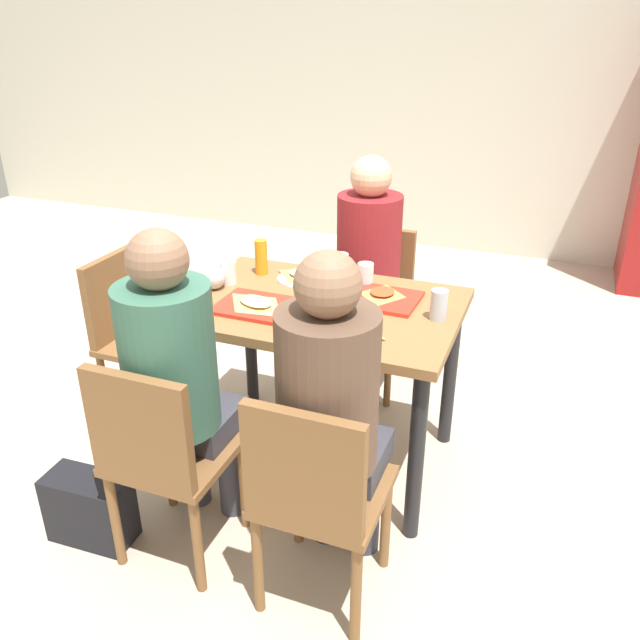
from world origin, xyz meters
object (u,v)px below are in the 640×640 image
Objects in this scene: chair_left_end at (134,328)px; paper_plate_center at (302,279)px; tray_red_near at (262,307)px; tray_red_far at (375,298)px; person_in_brown_jacket at (331,402)px; pizza_slice_b at (382,293)px; handbag at (90,508)px; pizza_slice_c at (305,274)px; main_table at (320,327)px; plastic_cup_b at (294,326)px; chair_near_right at (315,492)px; chair_far_side at (373,296)px; paper_plate_near_edge at (342,330)px; condiment_bottle at (261,257)px; person_far_side at (366,261)px; soda_can at (439,305)px; pizza_slice_d at (347,328)px; plastic_cup_c at (228,272)px; plastic_cup_d at (365,274)px; person_in_red at (176,370)px; chair_near_left at (161,452)px; pizza_slice_a at (256,303)px; plastic_cup_a at (341,264)px.

paper_plate_center is (0.78, 0.22, 0.29)m from chair_left_end.
tray_red_near is 0.47m from tray_red_far.
person_in_brown_jacket is 6.87× the size of pizza_slice_b.
pizza_slice_c is at bearing 65.63° from handbag.
main_table is 0.37m from plastic_cup_b.
chair_far_side is at bearing 100.38° from chair_near_right.
paper_plate_near_edge is at bearing -80.24° from chair_far_side.
paper_plate_near_edge is (0.17, -0.99, 0.29)m from chair_far_side.
paper_plate_near_edge is (0.34, -0.43, 0.00)m from paper_plate_center.
person_far_side is at bearing 48.69° from condiment_bottle.
soda_can reaches higher than handbag.
person_far_side is 0.87m from pizza_slice_d.
plastic_cup_c is 0.60m from plastic_cup_d.
person_in_red is at bearing 180.00° from person_in_brown_jacket.
person_in_brown_jacket reaches higher than plastic_cup_d.
chair_far_side is at bearing 79.62° from chair_near_left.
person_far_side reaches higher than chair_far_side.
chair_near_left is 3.15× the size of pizza_slice_a.
condiment_bottle is at bearing 112.41° from pizza_slice_a.
plastic_cup_b is (0.23, -0.20, 0.04)m from tray_red_near.
person_far_side reaches higher than paper_plate_center.
plastic_cup_b is (0.25, -0.19, 0.03)m from pizza_slice_a.
condiment_bottle is at bearing 149.77° from main_table.
handbag is at bearing -170.37° from person_in_brown_jacket.
tray_red_far is at bearing 47.49° from handbag.
pizza_slice_b is (0.40, -0.08, 0.02)m from paper_plate_center.
tray_red_near is 0.32m from plastic_cup_c.
pizza_slice_d is 0.76× the size of handbag.
person_far_side reaches higher than plastic_cup_a.
tray_red_far is 1.35× the size of pizza_slice_a.
plastic_cup_a is at bearing 70.05° from tray_red_near.
person_in_red and person_far_side have the same top height.
chair_near_right is 0.89m from soda_can.
plastic_cup_d reaches higher than chair_near_right.
pizza_slice_a is 1.47× the size of pizza_slice_b.
plastic_cup_c reaches higher than tray_red_near.
plastic_cup_c reaches higher than main_table.
chair_far_side is 0.76m from condiment_bottle.
tray_red_near is (0.09, 0.64, 0.29)m from chair_near_left.
plastic_cup_d is at bearing 68.88° from chair_near_left.
chair_near_right is 4.61× the size of pizza_slice_b.
person_in_brown_jacket is 1.02m from plastic_cup_c.
chair_far_side is at bearing 102.30° from plastic_cup_d.
tray_red_far is at bearing 95.45° from chair_near_right.
chair_near_left is 1.02m from chair_left_end.
chair_far_side is 0.99m from pizza_slice_a.
pizza_slice_d is at bearing -51.63° from pizza_slice_c.
chair_left_end is 0.67× the size of person_in_red.
pizza_slice_d reaches higher than tray_red_far.
person_in_brown_jacket is at bearing -83.54° from tray_red_far.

